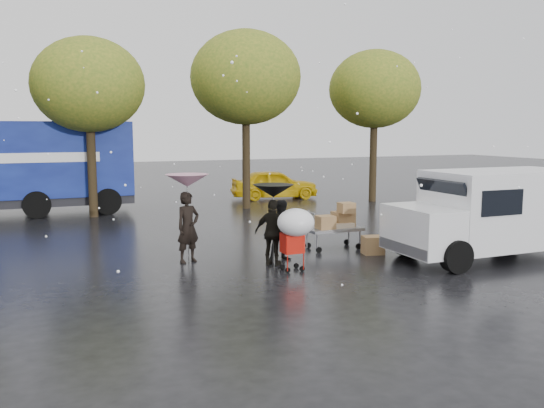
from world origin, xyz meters
name	(u,v)px	position (x,y,z in m)	size (l,w,h in m)	color
ground	(292,268)	(0.00, 0.00, 0.00)	(90.00, 90.00, 0.00)	black
person_pink	(188,227)	(-2.06, 1.55, 0.86)	(0.63, 0.41, 1.73)	black
person_middle	(283,230)	(0.14, 0.84, 0.75)	(0.73, 0.57, 1.50)	black
person_black	(273,233)	(-0.28, 0.45, 0.79)	(0.93, 0.39, 1.58)	black
umbrella_pink	(187,181)	(-2.06, 1.55, 2.00)	(1.04, 1.04, 2.15)	#4C4C4C
umbrella_black	(273,191)	(-0.28, 0.45, 1.78)	(0.97, 0.97, 1.94)	#4C4C4C
vendor_cart	(336,222)	(2.03, 1.56, 0.73)	(1.52, 0.80, 1.27)	slate
shopping_cart	(295,226)	(-0.08, -0.35, 1.06)	(0.84, 0.84, 1.46)	#B6140A
white_van	(490,212)	(5.07, -0.87, 1.16)	(4.91, 2.18, 2.20)	white
blue_truck	(25,168)	(-5.77, 11.55, 1.76)	(8.30, 2.60, 3.50)	navy
box_ground_near	(373,245)	(2.59, 0.61, 0.24)	(0.52, 0.42, 0.47)	#9B6444
box_ground_far	(374,245)	(2.79, 0.85, 0.18)	(0.46, 0.36, 0.36)	#9B6444
yellow_taxi	(274,184)	(4.80, 12.53, 0.68)	(1.60, 3.98, 1.36)	#E2B50B
tree_row	(172,81)	(-0.47, 10.00, 5.02)	(21.60, 4.40, 7.12)	black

